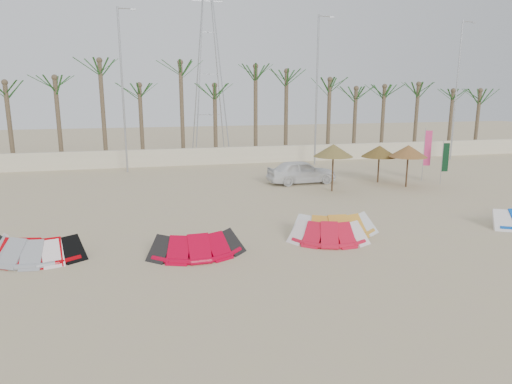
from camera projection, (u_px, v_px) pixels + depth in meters
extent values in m
plane|color=tan|center=(299.00, 272.00, 14.56)|extent=(120.00, 120.00, 0.00)
cube|color=beige|center=(208.00, 156.00, 35.30)|extent=(60.00, 0.30, 1.30)
cylinder|color=brown|center=(12.00, 124.00, 32.99)|extent=(0.32, 0.32, 6.50)
ellipsoid|color=#194719|center=(7.00, 78.00, 32.28)|extent=(4.00, 4.00, 2.40)
cylinder|color=brown|center=(153.00, 122.00, 35.25)|extent=(0.32, 0.32, 6.50)
ellipsoid|color=#194719|center=(151.00, 79.00, 34.53)|extent=(4.00, 4.00, 2.40)
cylinder|color=brown|center=(278.00, 120.00, 37.50)|extent=(0.32, 0.32, 6.50)
ellipsoid|color=#194719|center=(278.00, 79.00, 36.79)|extent=(4.00, 4.00, 2.40)
cylinder|color=brown|center=(388.00, 118.00, 39.76)|extent=(0.32, 0.32, 6.50)
ellipsoid|color=#194719|center=(390.00, 80.00, 39.05)|extent=(4.00, 4.00, 2.40)
cylinder|color=brown|center=(467.00, 117.00, 41.57)|extent=(0.32, 0.32, 6.50)
ellipsoid|color=#194719|center=(471.00, 80.00, 40.85)|extent=(4.00, 4.00, 2.40)
cylinder|color=#A5A8AD|center=(123.00, 92.00, 30.98)|extent=(0.14, 0.14, 11.00)
cylinder|color=#A5A8AD|center=(125.00, 8.00, 29.91)|extent=(1.00, 0.08, 0.08)
cube|color=#A5A8AD|center=(133.00, 9.00, 30.03)|extent=(0.35, 0.14, 0.10)
cylinder|color=#A5A8AD|center=(317.00, 92.00, 34.14)|extent=(0.14, 0.14, 11.00)
cylinder|color=#A5A8AD|center=(325.00, 16.00, 33.07)|extent=(1.00, 0.08, 0.08)
cube|color=#A5A8AD|center=(332.00, 17.00, 33.19)|extent=(0.35, 0.14, 0.10)
cylinder|color=#A5A8AD|center=(456.00, 92.00, 36.85)|extent=(0.14, 0.14, 11.00)
cylinder|color=#A5A8AD|center=(469.00, 22.00, 35.78)|extent=(1.00, 0.08, 0.08)
cube|color=#A5A8AD|center=(474.00, 22.00, 35.90)|extent=(0.35, 0.14, 0.10)
cylinder|color=gray|center=(23.00, 259.00, 15.38)|extent=(2.46, 1.44, 0.20)
cube|color=white|center=(62.00, 251.00, 15.71)|extent=(1.05, 1.25, 0.40)
cylinder|color=#AC0007|center=(35.00, 258.00, 15.49)|extent=(2.98, 0.76, 0.20)
cube|color=black|center=(77.00, 249.00, 15.86)|extent=(0.80, 1.19, 0.40)
cylinder|color=#BA0020|center=(197.00, 253.00, 15.91)|extent=(2.97, 0.37, 0.20)
cube|color=black|center=(158.00, 251.00, 15.67)|extent=(0.66, 1.13, 0.40)
cube|color=black|center=(234.00, 245.00, 16.28)|extent=(0.66, 1.13, 0.40)
cylinder|color=red|center=(328.00, 240.00, 17.27)|extent=(2.53, 0.98, 0.20)
cube|color=white|center=(298.00, 238.00, 17.07)|extent=(0.91, 1.23, 0.40)
cube|color=white|center=(356.00, 234.00, 17.60)|extent=(0.91, 1.23, 0.40)
cylinder|color=gold|center=(335.00, 232.00, 18.32)|extent=(3.10, 0.51, 0.20)
cube|color=white|center=(301.00, 230.00, 18.06)|extent=(0.71, 1.15, 0.40)
cube|color=white|center=(366.00, 225.00, 18.69)|extent=(0.71, 1.15, 0.40)
cube|color=white|center=(493.00, 221.00, 19.32)|extent=(0.88, 1.22, 0.40)
cylinder|color=#4C331E|center=(333.00, 169.00, 25.83)|extent=(0.10, 0.10, 2.61)
cone|color=olive|center=(333.00, 150.00, 25.60)|extent=(2.25, 2.25, 0.70)
cylinder|color=#4C331E|center=(407.00, 167.00, 27.02)|extent=(0.10, 0.10, 2.40)
cone|color=#9A6331|center=(408.00, 151.00, 26.81)|extent=(2.22, 2.22, 0.70)
cylinder|color=#4C331E|center=(379.00, 165.00, 28.38)|extent=(0.10, 0.10, 2.21)
cone|color=brown|center=(379.00, 151.00, 28.19)|extent=(2.23, 2.23, 0.70)
cylinder|color=#A5A8AD|center=(424.00, 155.00, 28.66)|extent=(0.04, 0.04, 3.39)
cube|color=#E93579|center=(427.00, 148.00, 28.62)|extent=(0.40, 0.17, 2.20)
cylinder|color=#A5A8AD|center=(442.00, 163.00, 27.74)|extent=(0.04, 0.04, 2.68)
cube|color=black|center=(445.00, 157.00, 27.72)|extent=(0.42, 0.05, 1.74)
imported|color=white|center=(301.00, 172.00, 28.20)|extent=(4.34, 1.94, 1.45)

